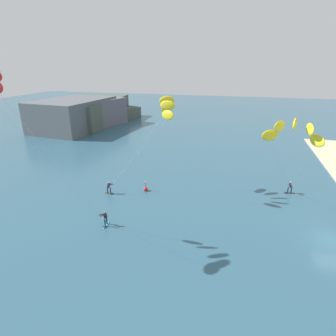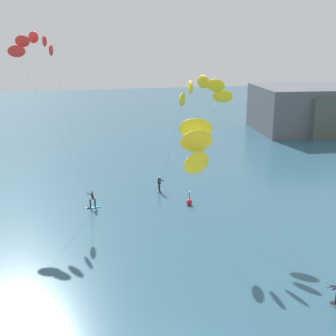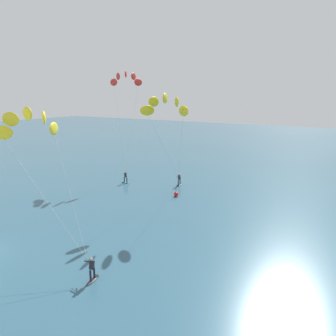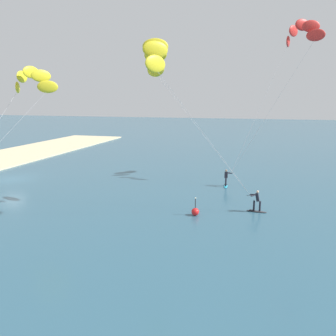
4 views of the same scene
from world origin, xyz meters
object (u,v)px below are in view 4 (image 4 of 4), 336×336
at_px(kitesurfer_mid_water, 298,38).
at_px(kitesurfer_far_out, 160,64).
at_px(marker_buoy, 195,211).
at_px(kitesurfer_nearshore, 29,84).

bearing_deg(kitesurfer_mid_water, kitesurfer_far_out, -36.42).
xyz_separation_m(kitesurfer_mid_water, marker_buoy, (13.35, -7.35, -13.85)).
relative_size(kitesurfer_mid_water, marker_buoy, 11.56).
relative_size(kitesurfer_far_out, marker_buoy, 9.03).
bearing_deg(marker_buoy, kitesurfer_nearshore, -103.56).
bearing_deg(kitesurfer_nearshore, kitesurfer_mid_water, 111.58).
bearing_deg(kitesurfer_nearshore, kitesurfer_far_out, 73.43).
bearing_deg(kitesurfer_far_out, kitesurfer_nearshore, -106.57).
xyz_separation_m(kitesurfer_nearshore, kitesurfer_mid_water, (-9.39, 23.75, 4.41)).
xyz_separation_m(kitesurfer_mid_water, kitesurfer_far_out, (13.50, -9.96, -3.36)).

